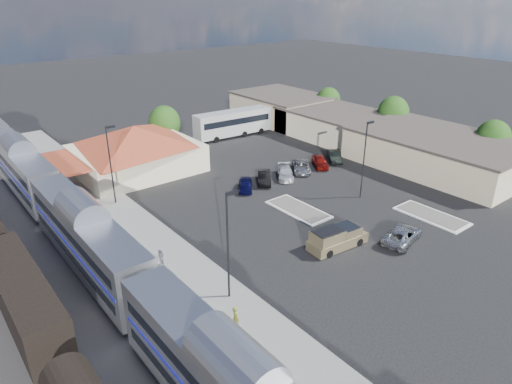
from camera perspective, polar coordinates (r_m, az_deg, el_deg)
ground at (r=46.47m, az=3.41°, el=-4.48°), size 280.00×280.00×0.00m
railbed at (r=44.55m, az=-25.01°, el=-8.18°), size 16.00×100.00×0.12m
platform at (r=45.11m, az=-13.36°, el=-5.95°), size 5.50×92.00×0.18m
passenger_train at (r=40.77m, az=-20.36°, el=-5.80°), size 3.00×104.00×5.55m
freight_cars at (r=37.13m, az=-27.03°, el=-11.89°), size 2.80×46.00×4.00m
station_depot at (r=61.86m, az=-14.84°, el=5.25°), size 18.35×12.24×6.20m
buildings_east at (r=73.91m, az=12.41°, el=7.78°), size 14.40×51.40×4.80m
traffic_island_south at (r=50.17m, az=5.31°, el=-2.16°), size 3.30×7.50×0.21m
traffic_island_north at (r=52.01m, az=21.09°, el=-2.79°), size 3.30×7.50×0.21m
lamp_plat_s at (r=33.81m, az=-3.45°, el=-5.74°), size 1.08×0.25×9.00m
lamp_plat_n at (r=51.89m, az=-17.71°, el=3.94°), size 1.08×0.25×9.00m
lamp_lot at (r=52.61m, az=13.47°, el=4.69°), size 1.08×0.25×9.00m
tree_east_a at (r=69.37m, az=27.47°, el=5.99°), size 4.56×4.56×6.42m
tree_east_b at (r=76.78m, az=16.77°, el=9.43°), size 4.94×4.94×6.96m
tree_east_c at (r=85.38m, az=9.01°, el=11.20°), size 4.41×4.41×6.21m
tree_depot at (r=69.90m, az=-11.35°, el=8.46°), size 4.71×4.71×6.63m
pickup_truck at (r=43.28m, az=10.18°, el=-5.67°), size 6.06×2.65×2.03m
suv at (r=45.76m, az=17.82°, el=-5.12°), size 5.71×3.60×1.47m
coach_bus at (r=75.28m, az=-2.89°, el=8.74°), size 13.42×3.87×4.25m
person_a at (r=33.00m, az=-2.58°, el=-15.45°), size 0.52×0.73×1.88m
person_b at (r=40.36m, az=-11.82°, el=-8.07°), size 0.74×0.89×1.67m
parked_car_a at (r=54.72m, az=-1.34°, el=0.88°), size 3.70×4.13×1.36m
parked_car_b at (r=56.75m, az=1.05°, el=1.81°), size 3.97×4.48×1.47m
parked_car_c at (r=58.52m, az=3.65°, el=2.41°), size 4.38×4.94×1.37m
parked_car_d at (r=60.78m, az=5.71°, el=3.16°), size 4.79×5.18×1.35m
parked_car_e at (r=62.72m, az=8.02°, el=3.77°), size 3.80×4.56×1.47m
parked_car_f at (r=65.15m, az=9.79°, el=4.44°), size 4.10×4.58×1.51m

